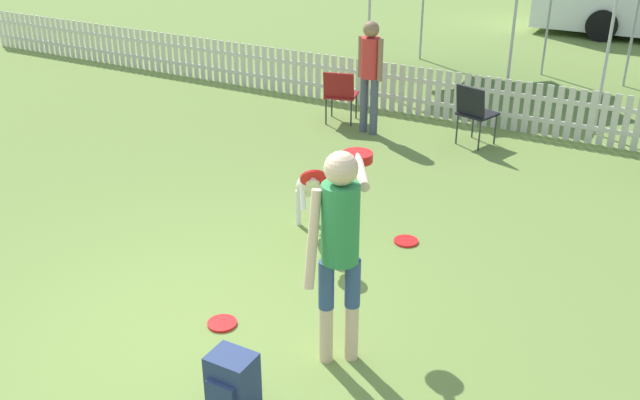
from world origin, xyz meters
TOP-DOWN VIEW (x-y plane):
  - ground_plane at (0.00, 0.00)m, footprint 240.00×240.00m
  - handler_person at (1.21, 0.45)m, footprint 0.56×1.14m
  - leaping_dog at (0.00, 2.07)m, footprint 0.71×0.88m
  - frisbee_near_handler at (0.15, 0.33)m, footprint 0.25×0.25m
  - frisbee_near_dog at (0.94, 2.44)m, footprint 0.25×0.25m
  - backpack_on_grass at (0.81, -0.42)m, footprint 0.32×0.29m
  - picket_fence at (-0.00, 6.38)m, footprint 20.36×0.04m
  - folding_chair_blue_left at (-1.41, 5.44)m, footprint 0.56×0.57m
  - folding_chair_green_right at (0.62, 5.49)m, footprint 0.56×0.57m
  - spectator_standing at (-0.85, 5.26)m, footprint 0.41×0.27m

SIDE VIEW (x-z plane):
  - ground_plane at x=0.00m, z-range 0.00..0.00m
  - frisbee_near_handler at x=0.15m, z-range 0.00..0.02m
  - frisbee_near_dog at x=0.94m, z-range 0.00..0.02m
  - backpack_on_grass at x=0.81m, z-range 0.00..0.42m
  - picket_fence at x=0.00m, z-range 0.00..0.76m
  - folding_chair_blue_left at x=-1.41m, z-range 0.08..0.89m
  - folding_chair_green_right at x=0.62m, z-range 0.09..0.95m
  - leaping_dog at x=0.00m, z-range 0.11..1.04m
  - spectator_standing at x=-0.85m, z-range 0.17..1.78m
  - handler_person at x=1.21m, z-range 0.23..1.99m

